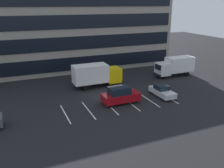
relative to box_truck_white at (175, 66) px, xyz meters
name	(u,v)px	position (x,y,z in m)	size (l,w,h in m)	color
ground_plane	(111,97)	(-14.27, -4.98, -1.83)	(120.00, 120.00, 0.00)	black
office_building	(74,21)	(-14.27, 12.97, 7.17)	(36.84, 10.63, 18.00)	gray
lot_markings	(120,105)	(-14.27, -8.00, -1.83)	(14.14, 5.40, 0.01)	silver
box_truck_white	(175,66)	(0.00, 0.00, 0.00)	(7.02, 2.32, 3.25)	white
box_truck_yellow	(96,74)	(-14.65, -0.16, 0.13)	(7.52, 2.49, 3.48)	yellow
suv_maroon	(120,95)	(-14.02, -7.49, -0.78)	(4.81, 2.04, 2.18)	maroon
sedan_silver	(162,91)	(-7.69, -7.49, -1.10)	(1.81, 4.31, 1.55)	silver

